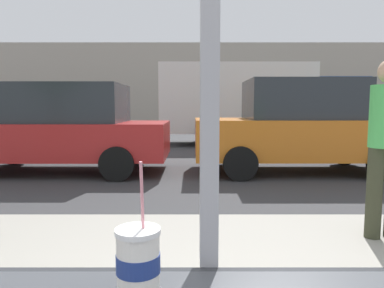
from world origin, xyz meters
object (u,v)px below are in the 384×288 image
at_px(parked_car_red, 60,129).
at_px(box_truck, 254,101).
at_px(soda_cup_right, 137,262).
at_px(parked_car_orange, 298,127).

bearing_deg(parked_car_red, box_truck, 47.73).
xyz_separation_m(soda_cup_right, parked_car_red, (-2.59, 6.56, -0.10)).
relative_size(soda_cup_right, box_truck, 0.05).
xyz_separation_m(soda_cup_right, parked_car_orange, (2.35, 6.56, -0.07)).
bearing_deg(box_truck, parked_car_red, -132.27).
bearing_deg(box_truck, soda_cup_right, -101.30).
height_order(parked_car_orange, box_truck, box_truck).
bearing_deg(parked_car_red, parked_car_orange, 0.00).
relative_size(parked_car_red, parked_car_orange, 1.05).
height_order(soda_cup_right, parked_car_red, parked_car_red).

